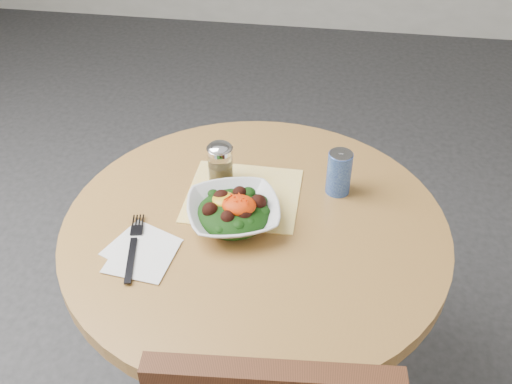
% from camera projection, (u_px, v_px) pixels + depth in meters
% --- Properties ---
extents(table, '(0.90, 0.90, 0.75)m').
position_uv_depth(table, '(255.00, 280.00, 1.45)').
color(table, black).
rests_on(table, ground).
extents(cloth_napkin, '(0.27, 0.25, 0.00)m').
position_uv_depth(cloth_napkin, '(243.00, 195.00, 1.41)').
color(cloth_napkin, yellow).
rests_on(cloth_napkin, table).
extents(paper_napkins, '(0.17, 0.19, 0.00)m').
position_uv_depth(paper_napkins, '(142.00, 252.00, 1.25)').
color(paper_napkins, white).
rests_on(paper_napkins, table).
extents(salad_bowl, '(0.27, 0.27, 0.08)m').
position_uv_depth(salad_bowl, '(233.00, 212.00, 1.31)').
color(salad_bowl, silver).
rests_on(salad_bowl, table).
extents(fork, '(0.07, 0.22, 0.00)m').
position_uv_depth(fork, '(134.00, 245.00, 1.26)').
color(fork, black).
rests_on(fork, table).
extents(spice_shaker, '(0.06, 0.06, 0.12)m').
position_uv_depth(spice_shaker, '(220.00, 164.00, 1.41)').
color(spice_shaker, silver).
rests_on(spice_shaker, table).
extents(beverage_can, '(0.06, 0.06, 0.12)m').
position_uv_depth(beverage_can, '(339.00, 172.00, 1.39)').
color(beverage_can, '#0D2393').
rests_on(beverage_can, table).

